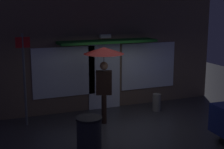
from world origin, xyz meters
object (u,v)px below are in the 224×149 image
object	(u,v)px
street_sign_post	(24,75)
sidewalk_bollard	(157,102)
person_with_umbrella	(104,63)
trash_bin	(89,135)

from	to	relation	value
street_sign_post	sidewalk_bollard	xyz separation A→B (m)	(4.18, -0.21, -1.22)
person_with_umbrella	street_sign_post	xyz separation A→B (m)	(-2.18, 0.60, -0.29)
street_sign_post	trash_bin	world-z (taller)	street_sign_post
street_sign_post	trash_bin	size ratio (longest dim) A/B	3.06
sidewalk_bollard	trash_bin	world-z (taller)	trash_bin
person_with_umbrella	sidewalk_bollard	bearing A→B (deg)	32.45
street_sign_post	trash_bin	xyz separation A→B (m)	(1.11, -2.43, -1.07)
person_with_umbrella	street_sign_post	bearing A→B (deg)	-173.94
trash_bin	person_with_umbrella	bearing A→B (deg)	59.70
sidewalk_bollard	trash_bin	bearing A→B (deg)	-144.05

